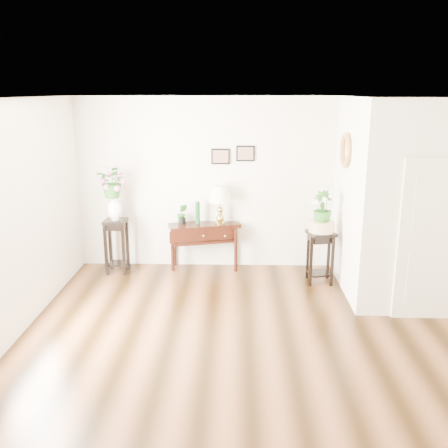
{
  "coord_description": "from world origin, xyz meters",
  "views": [
    {
      "loc": [
        -0.38,
        -5.29,
        2.88
      ],
      "look_at": [
        -0.56,
        1.3,
        1.11
      ],
      "focal_mm": 40.0,
      "sensor_mm": 36.0,
      "label": 1
    }
  ],
  "objects_px": {
    "plant_stand_a": "(117,246)",
    "plant_stand_b": "(320,257)",
    "table_lamp": "(220,203)",
    "console_table": "(205,246)"
  },
  "relations": [
    {
      "from": "plant_stand_a",
      "to": "plant_stand_b",
      "type": "relative_size",
      "value": 1.1
    },
    {
      "from": "plant_stand_b",
      "to": "plant_stand_a",
      "type": "bearing_deg",
      "value": 173.87
    },
    {
      "from": "console_table",
      "to": "plant_stand_b",
      "type": "bearing_deg",
      "value": -32.53
    },
    {
      "from": "plant_stand_a",
      "to": "plant_stand_b",
      "type": "xyz_separation_m",
      "value": [
        3.22,
        -0.35,
        -0.04
      ]
    },
    {
      "from": "table_lamp",
      "to": "plant_stand_b",
      "type": "bearing_deg",
      "value": -19.95
    },
    {
      "from": "plant_stand_a",
      "to": "plant_stand_b",
      "type": "bearing_deg",
      "value": -6.13
    },
    {
      "from": "console_table",
      "to": "table_lamp",
      "type": "bearing_deg",
      "value": -15.28
    },
    {
      "from": "console_table",
      "to": "plant_stand_a",
      "type": "bearing_deg",
      "value": 173.5
    },
    {
      "from": "table_lamp",
      "to": "plant_stand_a",
      "type": "bearing_deg",
      "value": -172.58
    },
    {
      "from": "console_table",
      "to": "plant_stand_b",
      "type": "relative_size",
      "value": 1.43
    }
  ]
}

